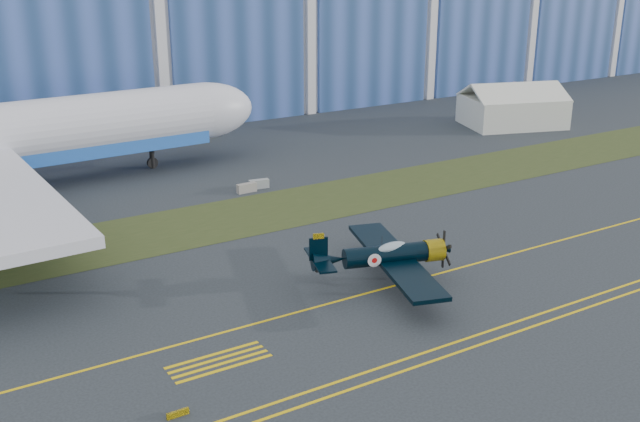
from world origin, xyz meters
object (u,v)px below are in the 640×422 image
warbird (386,255)px  tug (196,131)px  tent (513,104)px  shipping_container (98,134)px

warbird → tug: warbird is taller
tent → tug: 42.48m
tent → shipping_container: size_ratio=2.47×
tent → tug: size_ratio=5.73×
shipping_container → tug: size_ratio=2.32×
shipping_container → tug: bearing=-4.6°
warbird → shipping_container: 51.59m
tug → tent: bearing=-32.7°
tent → warbird: bearing=-126.0°
tent → tug: bearing=175.8°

